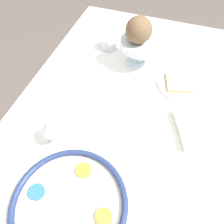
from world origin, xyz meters
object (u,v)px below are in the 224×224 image
Objects in this scene: seder_plate at (69,204)px; cup_mid at (109,43)px; bread_plate at (179,84)px; fruit_stand at (141,46)px; orange_fruit at (142,30)px; napkin_roll at (185,129)px; coconut at (139,30)px; wine_glass at (50,125)px.

seder_plate is 4.65× the size of cup_mid.
fruit_stand is at bearing 67.49° from bread_plate.
cup_mid is (0.73, 0.13, 0.01)m from seder_plate.
orange_fruit reaches higher than seder_plate.
bread_plate is at bearing -111.01° from cup_mid.
napkin_roll is at bearing -142.29° from orange_fruit.
orange_fruit reaches higher than fruit_stand.
orange_fruit is at bearing -20.95° from coconut.
coconut reaches higher than orange_fruit.
fruit_stand is 0.19m from cup_mid.
coconut is 0.28m from bread_plate.
napkin_roll is at bearing -167.62° from bread_plate.
bread_plate is (-0.07, -0.21, -0.17)m from coconut.
cup_mid is (0.54, -0.01, -0.06)m from wine_glass.
fruit_stand is 2.44× the size of cup_mid.
cup_mid reaches higher than napkin_roll.
wine_glass is 0.51m from coconut.
seder_plate is 0.68m from coconut.
orange_fruit is 1.09× the size of cup_mid.
fruit_stand reaches higher than cup_mid.
napkin_roll is 2.29× the size of cup_mid.
fruit_stand is 0.07m from orange_fruit.
wine_glass is 0.56m from bread_plate.
orange_fruit is at bearing 64.95° from bread_plate.
cup_mid reaches higher than seder_plate.
seder_plate is 0.25m from wine_glass.
napkin_roll reaches higher than bread_plate.
wine_glass reaches higher than fruit_stand.
cup_mid is (0.05, 0.16, -0.13)m from orange_fruit.
fruit_stand is at bearing -19.89° from wine_glass.
fruit_stand is at bearing -46.12° from coconut.
wine_glass is 1.76× the size of cup_mid.
bread_plate is 2.50× the size of cup_mid.
cup_mid is at bearing 48.14° from napkin_roll.
bread_plate is at bearing -21.30° from seder_plate.
coconut is 0.43m from napkin_roll.
seder_plate is at bearing -169.87° from cup_mid.
bread_plate is 1.09× the size of napkin_roll.
orange_fruit is 0.21m from cup_mid.
orange_fruit reaches higher than napkin_roll.
napkin_roll is at bearing -67.57° from wine_glass.
wine_glass is 0.52m from fruit_stand.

